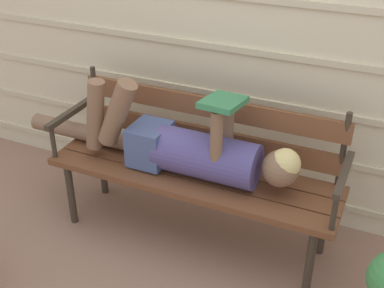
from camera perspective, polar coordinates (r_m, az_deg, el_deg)
name	(u,v)px	position (r m, az deg, el deg)	size (l,w,h in m)	color
ground_plane	(178,255)	(2.88, -1.55, -12.57)	(12.00, 12.00, 0.00)	#936B56
house_siding	(228,21)	(2.86, 4.15, 13.81)	(4.58, 0.08, 2.32)	beige
park_bench	(197,160)	(2.77, 0.57, -1.83)	(1.63, 0.46, 0.87)	brown
reclining_person	(184,147)	(2.68, -0.88, -0.33)	(1.69, 0.26, 0.51)	#514784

